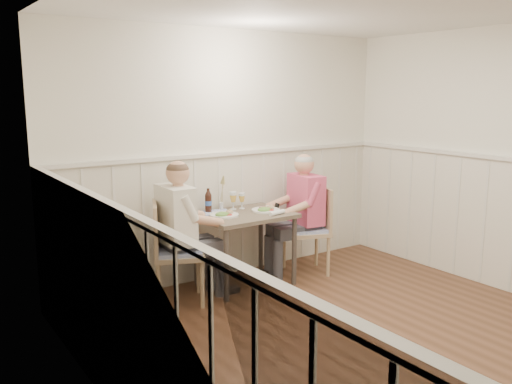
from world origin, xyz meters
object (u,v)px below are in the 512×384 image
at_px(beer_bottle, 208,202).
at_px(grass_vase, 221,194).
at_px(dining_table, 245,223).
at_px(diner_cream, 181,242).
at_px(chair_right, 311,226).
at_px(chair_left, 172,249).
at_px(man_in_pink, 302,223).

distance_m(beer_bottle, grass_vase, 0.18).
relative_size(dining_table, diner_cream, 0.67).
relative_size(chair_right, chair_left, 0.98).
distance_m(chair_left, man_in_pink, 1.55).
bearing_deg(grass_vase, dining_table, -68.19).
relative_size(dining_table, man_in_pink, 0.68).
height_order(chair_left, beer_bottle, beer_bottle).
height_order(chair_right, grass_vase, grass_vase).
xyz_separation_m(chair_left, beer_bottle, (0.55, 0.28, 0.34)).
distance_m(chair_left, beer_bottle, 0.71).
relative_size(chair_left, beer_bottle, 3.90).
distance_m(dining_table, diner_cream, 0.75).
height_order(diner_cream, beer_bottle, diner_cream).
relative_size(diner_cream, beer_bottle, 5.53).
relative_size(chair_right, diner_cream, 0.69).
bearing_deg(chair_right, beer_bottle, 162.57).
bearing_deg(man_in_pink, chair_right, -24.93).
bearing_deg(grass_vase, diner_cream, -153.89).
height_order(chair_left, grass_vase, grass_vase).
distance_m(man_in_pink, diner_cream, 1.46).
bearing_deg(chair_right, grass_vase, 158.36).
relative_size(chair_right, grass_vase, 2.52).
xyz_separation_m(dining_table, chair_left, (-0.83, -0.03, -0.13)).
height_order(man_in_pink, grass_vase, man_in_pink).
xyz_separation_m(dining_table, beer_bottle, (-0.28, 0.25, 0.21)).
height_order(chair_left, man_in_pink, man_in_pink).
xyz_separation_m(beer_bottle, grass_vase, (0.17, 0.02, 0.06)).
relative_size(dining_table, chair_left, 0.95).
bearing_deg(beer_bottle, chair_left, -152.82).
xyz_separation_m(chair_left, grass_vase, (0.72, 0.31, 0.40)).
height_order(dining_table, diner_cream, diner_cream).
bearing_deg(dining_table, diner_cream, -177.55).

